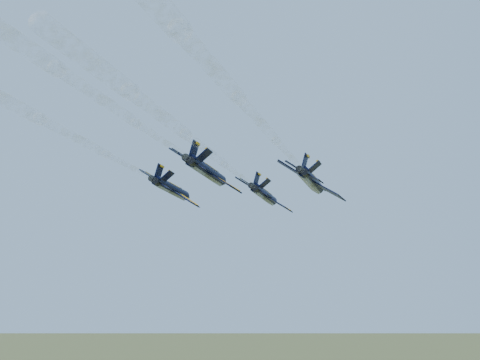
% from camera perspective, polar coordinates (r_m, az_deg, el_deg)
% --- Properties ---
extents(jet_lead, '(10.81, 16.27, 6.65)m').
position_cam_1_polar(jet_lead, '(120.54, 2.11, -1.27)').
color(jet_lead, black).
extents(jet_left, '(10.81, 16.27, 6.65)m').
position_cam_1_polar(jet_left, '(112.88, -5.84, -0.75)').
color(jet_left, black).
extents(jet_right, '(10.81, 16.27, 6.65)m').
position_cam_1_polar(jet_right, '(104.03, 6.14, -0.09)').
color(jet_right, black).
extents(jet_slot, '(10.81, 16.27, 6.65)m').
position_cam_1_polar(jet_slot, '(94.33, -2.80, 0.74)').
color(jet_slot, black).
extents(smoke_trail_lead, '(11.17, 64.46, 2.76)m').
position_cam_1_polar(smoke_trail_lead, '(75.00, -8.32, 3.23)').
color(smoke_trail_lead, white).
extents(smoke_trail_right, '(11.17, 64.46, 2.76)m').
position_cam_1_polar(smoke_trail_right, '(57.64, -4.16, 6.73)').
color(smoke_trail_right, white).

